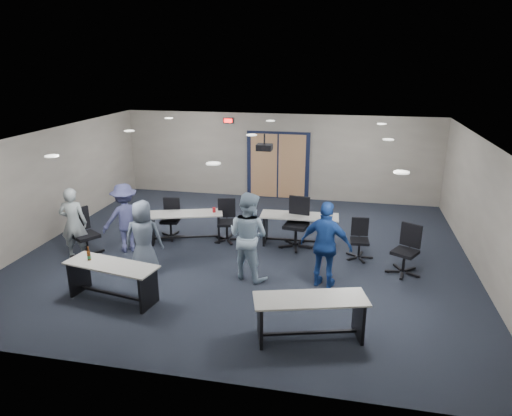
% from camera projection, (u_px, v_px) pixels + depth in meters
% --- Properties ---
extents(floor, '(10.00, 10.00, 0.00)m').
position_uv_depth(floor, '(247.00, 252.00, 10.71)').
color(floor, black).
rests_on(floor, ground).
extents(back_wall, '(10.00, 0.04, 2.70)m').
position_uv_depth(back_wall, '(278.00, 157.00, 14.47)').
color(back_wall, gray).
rests_on(back_wall, floor).
extents(front_wall, '(10.00, 0.04, 2.70)m').
position_uv_depth(front_wall, '(173.00, 292.00, 6.10)').
color(front_wall, gray).
rests_on(front_wall, floor).
extents(left_wall, '(0.04, 9.00, 2.70)m').
position_uv_depth(left_wall, '(50.00, 185.00, 11.24)').
color(left_wall, gray).
rests_on(left_wall, floor).
extents(right_wall, '(0.04, 9.00, 2.70)m').
position_uv_depth(right_wall, '(485.00, 211.00, 9.33)').
color(right_wall, gray).
rests_on(right_wall, floor).
extents(ceiling, '(10.00, 9.00, 0.04)m').
position_uv_depth(ceiling, '(247.00, 137.00, 9.86)').
color(ceiling, silver).
rests_on(ceiling, back_wall).
extents(double_door, '(2.00, 0.07, 2.20)m').
position_uv_depth(double_door, '(278.00, 166.00, 14.53)').
color(double_door, black).
rests_on(double_door, back_wall).
extents(exit_sign, '(0.32, 0.07, 0.18)m').
position_uv_depth(exit_sign, '(228.00, 121.00, 14.38)').
color(exit_sign, black).
rests_on(exit_sign, back_wall).
extents(ceiling_projector, '(0.35, 0.32, 0.37)m').
position_uv_depth(ceiling_projector, '(264.00, 147.00, 10.36)').
color(ceiling_projector, black).
rests_on(ceiling_projector, ceiling).
extents(ceiling_can_lights, '(6.24, 5.74, 0.02)m').
position_uv_depth(ceiling_can_lights, '(249.00, 137.00, 10.10)').
color(ceiling_can_lights, white).
rests_on(ceiling_can_lights, ceiling).
extents(table_front_left, '(1.86, 0.90, 0.99)m').
position_uv_depth(table_front_left, '(112.00, 275.00, 8.46)').
color(table_front_left, '#A6A49D').
rests_on(table_front_left, floor).
extents(table_front_right, '(1.90, 1.07, 0.73)m').
position_uv_depth(table_front_right, '(310.00, 311.00, 7.26)').
color(table_front_right, '#A6A49D').
rests_on(table_front_right, floor).
extents(table_back_left, '(1.90, 1.12, 0.85)m').
position_uv_depth(table_back_left, '(186.00, 222.00, 11.19)').
color(table_back_left, '#A6A49D').
rests_on(table_back_left, floor).
extents(table_back_right, '(1.88, 0.69, 0.75)m').
position_uv_depth(table_back_right, '(299.00, 225.00, 10.98)').
color(table_back_right, '#A6A49D').
rests_on(table_back_right, floor).
extents(chair_back_a, '(0.70, 0.70, 0.99)m').
position_uv_depth(chair_back_a, '(170.00, 219.00, 11.41)').
color(chair_back_a, black).
rests_on(chair_back_a, floor).
extents(chair_back_b, '(0.79, 0.79, 1.04)m').
position_uv_depth(chair_back_b, '(227.00, 221.00, 11.20)').
color(chair_back_b, black).
rests_on(chair_back_b, floor).
extents(chair_back_c, '(0.87, 0.87, 1.20)m').
position_uv_depth(chair_back_c, '(296.00, 224.00, 10.79)').
color(chair_back_c, black).
rests_on(chair_back_c, floor).
extents(chair_back_d, '(0.61, 0.61, 0.92)m').
position_uv_depth(chair_back_d, '(360.00, 240.00, 10.22)').
color(chair_back_d, black).
rests_on(chair_back_d, floor).
extents(chair_loose_left, '(0.98, 0.98, 1.13)m').
position_uv_depth(chair_loose_left, '(86.00, 234.00, 10.27)').
color(chair_loose_left, black).
rests_on(chair_loose_left, floor).
extents(chair_loose_right, '(0.90, 0.90, 1.05)m').
position_uv_depth(chair_loose_right, '(405.00, 250.00, 9.47)').
color(chair_loose_right, black).
rests_on(chair_loose_right, floor).
extents(person_gray, '(0.67, 0.52, 1.64)m').
position_uv_depth(person_gray, '(73.00, 223.00, 10.18)').
color(person_gray, '#9EAAAD').
rests_on(person_gray, floor).
extents(person_plaid, '(0.86, 0.65, 1.59)m').
position_uv_depth(person_plaid, '(144.00, 238.00, 9.42)').
color(person_plaid, slate).
rests_on(person_plaid, floor).
extents(person_lightblue, '(1.09, 0.98, 1.83)m').
position_uv_depth(person_lightblue, '(248.00, 236.00, 9.20)').
color(person_lightblue, '#9DB8D0').
rests_on(person_lightblue, floor).
extents(person_navy, '(1.10, 0.66, 1.75)m').
position_uv_depth(person_navy, '(326.00, 245.00, 8.85)').
color(person_navy, navy).
rests_on(person_navy, floor).
extents(person_back, '(1.20, 1.13, 1.63)m').
position_uv_depth(person_back, '(125.00, 218.00, 10.54)').
color(person_back, '#434679').
rests_on(person_back, floor).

